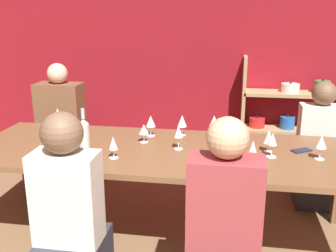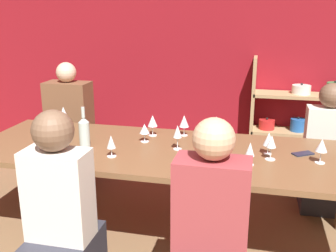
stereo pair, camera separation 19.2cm
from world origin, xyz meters
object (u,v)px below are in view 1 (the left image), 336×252
at_px(wine_glass_white_f, 113,144).
at_px(person_far_a, 63,140).
at_px(wine_glass_white_b, 214,122).
at_px(shelf_unit, 304,124).
at_px(wine_bottle_green, 84,134).
at_px(wine_glass_empty_a, 253,148).
at_px(wine_glass_white_e, 321,143).
at_px(person_near_a, 70,239).
at_px(wine_glass_red_d, 151,122).
at_px(wine_glass_white_d, 182,121).
at_px(wine_glass_red_c, 58,114).
at_px(cell_phone, 301,151).
at_px(wine_glass_red_e, 144,130).
at_px(wine_glass_white_c, 269,137).
at_px(wine_glass_red_b, 178,132).
at_px(wine_glass_red_a, 272,140).
at_px(dining_table, 166,158).
at_px(person_far_b, 317,159).

bearing_deg(wine_glass_white_f, person_far_a, 128.53).
bearing_deg(wine_glass_white_b, shelf_unit, 53.84).
xyz_separation_m(wine_bottle_green, wine_glass_empty_a, (1.20, -0.06, -0.02)).
bearing_deg(wine_glass_white_e, person_near_a, -151.16).
relative_size(wine_glass_red_d, wine_glass_white_f, 1.10).
distance_m(shelf_unit, wine_glass_white_d, 1.78).
relative_size(wine_glass_red_c, wine_glass_white_d, 1.01).
bearing_deg(cell_phone, person_near_a, -145.28).
xyz_separation_m(wine_glass_white_b, wine_glass_red_e, (-0.53, -0.23, -0.03)).
xyz_separation_m(wine_glass_empty_a, person_near_a, (-1.03, -0.68, -0.37)).
height_order(wine_glass_red_c, wine_glass_white_d, wine_glass_red_c).
bearing_deg(wine_glass_white_d, wine_glass_red_c, 177.67).
distance_m(wine_glass_white_c, person_near_a, 1.52).
bearing_deg(wine_glass_red_c, wine_glass_white_e, -11.56).
height_order(wine_glass_white_b, wine_glass_red_c, wine_glass_white_b).
distance_m(wine_glass_red_c, wine_glass_red_e, 0.87).
distance_m(wine_glass_white_d, cell_phone, 0.95).
bearing_deg(wine_glass_red_d, wine_glass_empty_a, -30.69).
height_order(wine_glass_red_b, wine_glass_white_f, wine_glass_red_b).
bearing_deg(wine_glass_red_d, wine_bottle_green, -134.67).
bearing_deg(shelf_unit, wine_glass_white_b, -126.16).
xyz_separation_m(shelf_unit, wine_glass_white_f, (-1.60, -1.87, 0.32)).
bearing_deg(wine_glass_red_a, dining_table, 177.02).
relative_size(wine_glass_white_c, person_far_a, 0.13).
bearing_deg(wine_glass_white_f, wine_glass_red_d, 73.69).
relative_size(wine_glass_empty_a, wine_glass_red_d, 0.91).
bearing_deg(wine_glass_red_d, person_far_b, 19.36).
relative_size(wine_glass_white_b, cell_phone, 1.08).
bearing_deg(wine_glass_white_d, person_far_a, 157.94).
distance_m(wine_glass_empty_a, person_near_a, 1.28).
height_order(wine_glass_white_d, cell_phone, wine_glass_white_d).
bearing_deg(wine_glass_red_b, wine_glass_red_d, 133.64).
bearing_deg(wine_bottle_green, wine_glass_empty_a, -2.70).
bearing_deg(person_far_a, person_far_b, 178.13).
xyz_separation_m(wine_glass_red_c, wine_glass_white_e, (2.10, -0.43, -0.00)).
relative_size(wine_glass_red_a, wine_glass_white_e, 1.03).
bearing_deg(person_near_a, cell_phone, 34.72).
relative_size(wine_glass_red_d, wine_glass_white_e, 1.01).
bearing_deg(wine_glass_white_f, wine_glass_red_a, 10.14).
bearing_deg(wine_glass_white_b, wine_glass_white_c, -35.68).
bearing_deg(dining_table, wine_glass_white_e, -1.53).
distance_m(wine_bottle_green, wine_glass_red_b, 0.69).
bearing_deg(person_near_a, wine_glass_white_e, 28.84).
bearing_deg(wine_glass_red_c, wine_glass_white_d, -2.33).
bearing_deg(wine_glass_red_c, cell_phone, -8.05).
relative_size(wine_glass_red_a, person_near_a, 0.15).
bearing_deg(person_far_a, wine_glass_red_a, 155.02).
xyz_separation_m(wine_glass_white_c, cell_phone, (0.24, 0.05, -0.10)).
xyz_separation_m(wine_glass_white_c, wine_glass_red_c, (-1.76, 0.33, 0.01)).
height_order(shelf_unit, wine_glass_red_a, shelf_unit).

